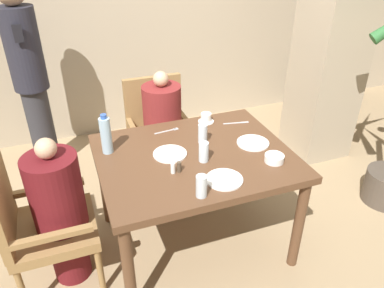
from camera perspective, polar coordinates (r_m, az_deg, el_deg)
ground_plane at (r=2.95m, az=0.35°, el=-14.34°), size 16.00×16.00×0.00m
wall_back at (r=4.08m, az=-10.20°, el=20.57°), size 8.00×0.06×2.80m
pillar_stone at (r=3.73m, az=21.18°, el=17.40°), size 0.52×0.52×2.70m
dining_table at (r=2.51m, az=0.40°, el=-3.39°), size 1.26×1.02×0.77m
chair_left_side at (r=2.52m, az=-22.57°, el=-10.89°), size 0.52×0.52×0.94m
diner_in_left_chair at (r=2.49m, az=-19.43°, el=-9.65°), size 0.32×0.32×1.06m
chair_far_side at (r=3.35m, az=-5.10°, el=2.40°), size 0.52×0.52×0.94m
diner_in_far_chair at (r=3.20m, az=-4.44°, el=2.06°), size 0.32×0.32×1.08m
standing_host at (r=3.60m, az=-23.52°, el=9.55°), size 0.30×0.33×1.74m
plate_main_left at (r=2.61m, az=9.26°, el=0.18°), size 0.22×0.22×0.01m
plate_main_right at (r=2.23m, az=4.95°, el=-5.41°), size 0.22×0.22×0.01m
plate_dessert_center at (r=2.46m, az=-3.38°, el=-1.51°), size 0.22×0.22×0.01m
teacup_with_saucer at (r=2.85m, az=2.16°, el=3.96°), size 0.12×0.12×0.07m
bowl_small at (r=2.43m, az=12.43°, el=-2.14°), size 0.12×0.12×0.05m
water_bottle at (r=2.49m, az=-12.98°, el=1.35°), size 0.07×0.07×0.28m
glass_tall_near at (r=2.57m, az=1.64°, el=1.63°), size 0.06×0.06×0.13m
glass_tall_mid at (r=2.36m, az=1.80°, el=-1.20°), size 0.06×0.06×0.13m
glass_tall_far at (r=2.07m, az=1.45°, el=-6.44°), size 0.06×0.06×0.13m
salt_shaker at (r=2.27m, az=-2.92°, el=-3.67°), size 0.03×0.03×0.07m
pepper_shaker at (r=2.28m, az=-1.98°, el=-3.52°), size 0.03×0.03×0.07m
fork_beside_plate at (r=2.74m, az=-3.52°, el=2.07°), size 0.19×0.04×0.00m
knife_beside_plate at (r=2.87m, az=6.93°, el=3.23°), size 0.20×0.05×0.00m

